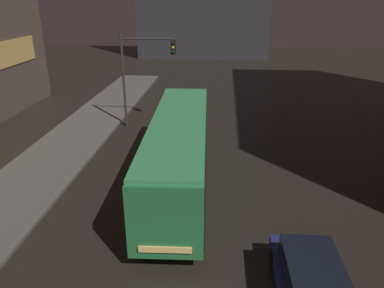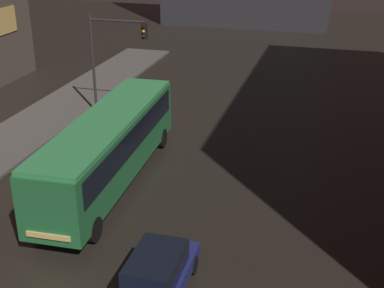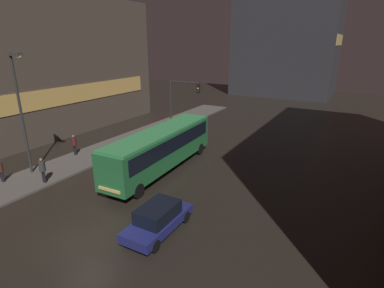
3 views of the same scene
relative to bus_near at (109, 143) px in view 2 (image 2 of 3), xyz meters
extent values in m
cube|color=#236B38|center=(0.00, 0.00, -0.19)|extent=(2.91, 12.01, 2.56)
cube|color=black|center=(0.00, 0.00, 0.34)|extent=(2.93, 11.06, 1.10)
cube|color=#399252|center=(0.00, 0.00, 1.17)|extent=(2.85, 11.77, 0.16)
cube|color=#F4CC72|center=(0.25, -5.97, -1.07)|extent=(1.69, 0.17, 0.20)
cylinder|color=black|center=(1.29, -4.51, -1.52)|extent=(0.29, 1.01, 1.00)
cylinder|color=black|center=(-0.91, -4.60, -1.52)|extent=(0.29, 1.01, 1.00)
cylinder|color=black|center=(0.91, 4.60, -1.52)|extent=(0.29, 1.01, 1.00)
cylinder|color=black|center=(-1.29, 4.51, -1.52)|extent=(0.29, 1.01, 1.00)
cube|color=navy|center=(4.56, -6.84, -1.47)|extent=(1.84, 4.31, 0.50)
cube|color=black|center=(4.56, -6.84, -0.85)|extent=(1.56, 2.38, 0.74)
cylinder|color=black|center=(5.37, -5.38, -1.70)|extent=(0.21, 0.64, 0.64)
cylinder|color=black|center=(3.73, -5.40, -1.70)|extent=(0.21, 0.64, 0.64)
cylinder|color=#2D2D2D|center=(-4.60, 8.29, 1.03)|extent=(0.16, 0.16, 6.10)
cylinder|color=#2D2D2D|center=(-2.94, 8.29, 3.79)|extent=(3.31, 0.12, 0.12)
cube|color=black|center=(-1.29, 8.29, 3.29)|extent=(0.30, 0.24, 0.90)
sphere|color=#390706|center=(-1.29, 8.15, 3.57)|extent=(0.18, 0.18, 0.18)
sphere|color=gold|center=(-1.29, 8.15, 3.29)|extent=(0.18, 0.18, 0.18)
sphere|color=black|center=(-1.29, 8.15, 3.01)|extent=(0.18, 0.18, 0.18)
camera|label=1|loc=(1.91, -15.50, 6.33)|focal=35.00mm
camera|label=2|loc=(9.43, -19.96, 9.34)|focal=50.00mm
camera|label=3|loc=(12.86, -17.80, 7.46)|focal=28.00mm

